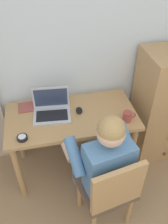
% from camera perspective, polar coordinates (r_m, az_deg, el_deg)
% --- Properties ---
extents(wall_back, '(4.80, 0.05, 2.50)m').
position_cam_1_polar(wall_back, '(2.33, 1.03, 15.84)').
color(wall_back, silver).
rests_on(wall_back, ground_plane).
extents(desk, '(1.21, 0.62, 0.74)m').
position_cam_1_polar(desk, '(2.32, -2.94, -2.77)').
color(desk, tan).
rests_on(desk, ground_plane).
extents(dresser, '(0.56, 0.50, 1.23)m').
position_cam_1_polar(dresser, '(2.68, 18.36, 1.40)').
color(dresser, tan).
rests_on(dresser, ground_plane).
extents(chair, '(0.49, 0.47, 0.88)m').
position_cam_1_polar(chair, '(2.03, 6.03, -17.84)').
color(chair, brown).
rests_on(chair, ground_plane).
extents(person_seated, '(0.60, 0.63, 1.19)m').
position_cam_1_polar(person_seated, '(1.97, 4.03, -10.89)').
color(person_seated, '#6B84AD').
rests_on(person_seated, ground_plane).
extents(laptop, '(0.36, 0.28, 0.24)m').
position_cam_1_polar(laptop, '(2.24, -7.66, 0.68)').
color(laptop, '#B7BABF').
rests_on(laptop, desk).
extents(computer_mouse, '(0.07, 0.11, 0.03)m').
position_cam_1_polar(computer_mouse, '(2.27, -1.16, 0.40)').
color(computer_mouse, black).
rests_on(computer_mouse, desk).
extents(desk_clock, '(0.09, 0.09, 0.03)m').
position_cam_1_polar(desk_clock, '(2.07, -14.40, -5.93)').
color(desk_clock, black).
rests_on(desk_clock, desk).
extents(notebook_pad, '(0.22, 0.16, 0.01)m').
position_cam_1_polar(notebook_pad, '(2.38, -12.76, 1.24)').
color(notebook_pad, '#994742').
rests_on(notebook_pad, desk).
extents(coffee_mug, '(0.12, 0.08, 0.09)m').
position_cam_1_polar(coffee_mug, '(2.19, 10.28, -1.01)').
color(coffee_mug, '#9E3D38').
rests_on(coffee_mug, desk).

